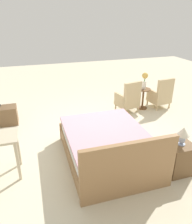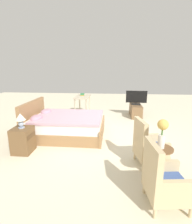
{
  "view_description": "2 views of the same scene",
  "coord_description": "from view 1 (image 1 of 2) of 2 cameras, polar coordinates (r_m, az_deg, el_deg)",
  "views": [
    {
      "loc": [
        1.26,
        4.4,
        2.61
      ],
      "look_at": [
        -0.02,
        0.32,
        0.66
      ],
      "focal_mm": 35.0,
      "sensor_mm": 36.0,
      "label": 1
    },
    {
      "loc": [
        -4.51,
        -0.11,
        1.87
      ],
      "look_at": [
        -0.04,
        0.29,
        0.71
      ],
      "focal_mm": 28.0,
      "sensor_mm": 36.0,
      "label": 2
    }
  ],
  "objects": [
    {
      "name": "table_lamp",
      "position": [
        3.91,
        21.82,
        -5.23
      ],
      "size": [
        0.22,
        0.22,
        0.33
      ],
      "color": "#9EADC6",
      "rests_on": "nightstand"
    },
    {
      "name": "armchair_by_window_left",
      "position": [
        6.75,
        16.49,
        4.15
      ],
      "size": [
        0.6,
        0.6,
        0.92
      ],
      "color": "#CCB284",
      "rests_on": "ground_plane"
    },
    {
      "name": "side_table",
      "position": [
        6.55,
        12.2,
        4.04
      ],
      "size": [
        0.4,
        0.4,
        0.61
      ],
      "color": "brown",
      "rests_on": "ground_plane"
    },
    {
      "name": "ground_plane",
      "position": [
        5.27,
        -1.21,
        -5.2
      ],
      "size": [
        16.0,
        16.0,
        0.0
      ],
      "primitive_type": "plane",
      "color": "beige"
    },
    {
      "name": "bed",
      "position": [
        4.18,
        3.13,
        -9.14
      ],
      "size": [
        1.54,
        2.02,
        0.96
      ],
      "color": "#997047",
      "rests_on": "ground_plane"
    },
    {
      "name": "armchair_by_window_right",
      "position": [
        6.26,
        8.45,
        3.3
      ],
      "size": [
        0.64,
        0.64,
        0.92
      ],
      "color": "#CCB284",
      "rests_on": "ground_plane"
    },
    {
      "name": "flower_vase",
      "position": [
        6.39,
        12.62,
        8.41
      ],
      "size": [
        0.17,
        0.17,
        0.48
      ],
      "color": "silver",
      "rests_on": "side_table"
    },
    {
      "name": "nightstand",
      "position": [
        4.16,
        20.73,
        -11.25
      ],
      "size": [
        0.44,
        0.41,
        0.57
      ],
      "color": "brown",
      "rests_on": "ground_plane"
    }
  ]
}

